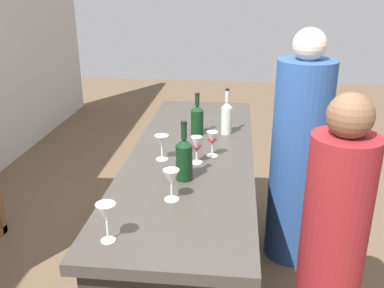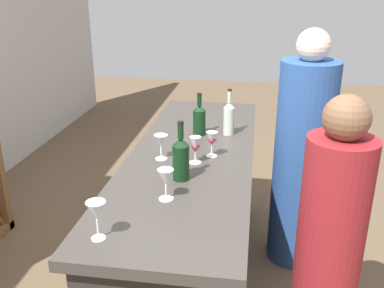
{
  "view_description": "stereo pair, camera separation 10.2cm",
  "coord_description": "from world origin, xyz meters",
  "px_view_note": "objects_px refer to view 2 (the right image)",
  "views": [
    {
      "loc": [
        -2.27,
        -0.24,
        1.85
      ],
      "look_at": [
        0.0,
        0.0,
        0.97
      ],
      "focal_mm": 39.94,
      "sensor_mm": 36.0,
      "label": 1
    },
    {
      "loc": [
        -2.25,
        -0.35,
        1.85
      ],
      "look_at": [
        0.0,
        0.0,
        0.97
      ],
      "focal_mm": 39.94,
      "sensor_mm": 36.0,
      "label": 2
    }
  ],
  "objects_px": {
    "wine_glass_near_center": "(195,146)",
    "person_center_guest": "(302,161)",
    "wine_glass_near_left": "(212,140)",
    "wine_bottle_center_clear_pale": "(229,117)",
    "wine_glass_far_left": "(161,142)",
    "wine_glass_near_right": "(166,178)",
    "wine_bottle_leftmost_dark_green": "(181,158)",
    "person_left_guest": "(328,252)",
    "wine_bottle_second_left_dark_green": "(199,119)",
    "wine_glass_far_center": "(96,212)"
  },
  "relations": [
    {
      "from": "wine_glass_far_center",
      "to": "person_left_guest",
      "type": "distance_m",
      "value": 1.1
    },
    {
      "from": "wine_glass_near_right",
      "to": "wine_bottle_leftmost_dark_green",
      "type": "bearing_deg",
      "value": -8.0
    },
    {
      "from": "wine_glass_far_left",
      "to": "wine_glass_near_right",
      "type": "bearing_deg",
      "value": -164.78
    },
    {
      "from": "wine_glass_near_center",
      "to": "wine_glass_near_left",
      "type": "bearing_deg",
      "value": -36.65
    },
    {
      "from": "wine_bottle_leftmost_dark_green",
      "to": "wine_glass_near_center",
      "type": "distance_m",
      "value": 0.21
    },
    {
      "from": "wine_bottle_center_clear_pale",
      "to": "wine_glass_near_left",
      "type": "bearing_deg",
      "value": 170.22
    },
    {
      "from": "wine_glass_near_left",
      "to": "wine_glass_near_center",
      "type": "height_order",
      "value": "wine_glass_near_center"
    },
    {
      "from": "wine_bottle_center_clear_pale",
      "to": "wine_glass_near_right",
      "type": "bearing_deg",
      "value": 166.82
    },
    {
      "from": "person_center_guest",
      "to": "wine_glass_near_left",
      "type": "bearing_deg",
      "value": 33.38
    },
    {
      "from": "wine_glass_near_right",
      "to": "wine_bottle_second_left_dark_green",
      "type": "bearing_deg",
      "value": -1.77
    },
    {
      "from": "wine_bottle_center_clear_pale",
      "to": "wine_glass_far_center",
      "type": "height_order",
      "value": "wine_bottle_center_clear_pale"
    },
    {
      "from": "wine_glass_near_left",
      "to": "wine_glass_near_right",
      "type": "relative_size",
      "value": 0.98
    },
    {
      "from": "wine_bottle_center_clear_pale",
      "to": "wine_glass_far_left",
      "type": "bearing_deg",
      "value": 144.01
    },
    {
      "from": "wine_bottle_second_left_dark_green",
      "to": "wine_glass_far_left",
      "type": "distance_m",
      "value": 0.46
    },
    {
      "from": "wine_bottle_leftmost_dark_green",
      "to": "wine_glass_far_center",
      "type": "bearing_deg",
      "value": 158.65
    },
    {
      "from": "wine_bottle_leftmost_dark_green",
      "to": "wine_glass_far_left",
      "type": "height_order",
      "value": "wine_bottle_leftmost_dark_green"
    },
    {
      "from": "wine_glass_near_right",
      "to": "person_left_guest",
      "type": "distance_m",
      "value": 0.84
    },
    {
      "from": "person_left_guest",
      "to": "wine_bottle_center_clear_pale",
      "type": "bearing_deg",
      "value": -41.5
    },
    {
      "from": "wine_glass_near_left",
      "to": "wine_glass_far_left",
      "type": "bearing_deg",
      "value": 106.48
    },
    {
      "from": "wine_bottle_second_left_dark_green",
      "to": "wine_glass_far_left",
      "type": "height_order",
      "value": "wine_bottle_second_left_dark_green"
    },
    {
      "from": "wine_bottle_leftmost_dark_green",
      "to": "wine_glass_far_center",
      "type": "height_order",
      "value": "wine_bottle_leftmost_dark_green"
    },
    {
      "from": "wine_glass_far_center",
      "to": "person_left_guest",
      "type": "relative_size",
      "value": 0.11
    },
    {
      "from": "wine_bottle_second_left_dark_green",
      "to": "wine_bottle_center_clear_pale",
      "type": "distance_m",
      "value": 0.19
    },
    {
      "from": "wine_bottle_second_left_dark_green",
      "to": "person_left_guest",
      "type": "bearing_deg",
      "value": -137.77
    },
    {
      "from": "wine_bottle_leftmost_dark_green",
      "to": "person_left_guest",
      "type": "height_order",
      "value": "person_left_guest"
    },
    {
      "from": "wine_bottle_second_left_dark_green",
      "to": "wine_glass_far_center",
      "type": "height_order",
      "value": "wine_bottle_second_left_dark_green"
    },
    {
      "from": "person_left_guest",
      "to": "person_center_guest",
      "type": "bearing_deg",
      "value": -71.0
    },
    {
      "from": "wine_bottle_second_left_dark_green",
      "to": "wine_glass_near_left",
      "type": "bearing_deg",
      "value": -160.9
    },
    {
      "from": "wine_glass_far_left",
      "to": "person_center_guest",
      "type": "height_order",
      "value": "person_center_guest"
    },
    {
      "from": "wine_glass_far_left",
      "to": "wine_glass_far_center",
      "type": "bearing_deg",
      "value": 175.16
    },
    {
      "from": "wine_bottle_leftmost_dark_green",
      "to": "wine_glass_near_center",
      "type": "xyz_separation_m",
      "value": [
        0.21,
        -0.04,
        -0.02
      ]
    },
    {
      "from": "wine_glass_near_center",
      "to": "wine_glass_near_right",
      "type": "relative_size",
      "value": 1.02
    },
    {
      "from": "wine_glass_near_center",
      "to": "person_center_guest",
      "type": "bearing_deg",
      "value": -48.42
    },
    {
      "from": "wine_bottle_second_left_dark_green",
      "to": "wine_bottle_leftmost_dark_green",
      "type": "bearing_deg",
      "value": -179.7
    },
    {
      "from": "wine_glass_near_left",
      "to": "wine_glass_far_center",
      "type": "relative_size",
      "value": 0.91
    },
    {
      "from": "wine_glass_near_center",
      "to": "wine_glass_far_left",
      "type": "height_order",
      "value": "wine_glass_near_center"
    },
    {
      "from": "wine_bottle_second_left_dark_green",
      "to": "person_left_guest",
      "type": "relative_size",
      "value": 0.19
    },
    {
      "from": "wine_bottle_leftmost_dark_green",
      "to": "wine_glass_near_left",
      "type": "bearing_deg",
      "value": -20.54
    },
    {
      "from": "wine_bottle_leftmost_dark_green",
      "to": "person_center_guest",
      "type": "xyz_separation_m",
      "value": [
        0.77,
        -0.67,
        -0.3
      ]
    },
    {
      "from": "wine_glass_near_right",
      "to": "wine_glass_far_left",
      "type": "bearing_deg",
      "value": 15.22
    },
    {
      "from": "wine_bottle_center_clear_pale",
      "to": "wine_glass_near_left",
      "type": "relative_size",
      "value": 2.05
    },
    {
      "from": "wine_bottle_second_left_dark_green",
      "to": "wine_glass_near_right",
      "type": "height_order",
      "value": "wine_bottle_second_left_dark_green"
    },
    {
      "from": "person_left_guest",
      "to": "wine_glass_near_center",
      "type": "bearing_deg",
      "value": -11.12
    },
    {
      "from": "wine_glass_near_left",
      "to": "person_center_guest",
      "type": "distance_m",
      "value": 0.77
    },
    {
      "from": "wine_bottle_second_left_dark_green",
      "to": "wine_glass_far_center",
      "type": "distance_m",
      "value": 1.25
    },
    {
      "from": "wine_bottle_center_clear_pale",
      "to": "person_left_guest",
      "type": "relative_size",
      "value": 0.21
    },
    {
      "from": "wine_bottle_leftmost_dark_green",
      "to": "wine_glass_far_left",
      "type": "bearing_deg",
      "value": 33.32
    },
    {
      "from": "person_center_guest",
      "to": "wine_bottle_second_left_dark_green",
      "type": "bearing_deg",
      "value": 2.71
    },
    {
      "from": "wine_bottle_leftmost_dark_green",
      "to": "person_left_guest",
      "type": "bearing_deg",
      "value": -100.57
    },
    {
      "from": "wine_bottle_leftmost_dark_green",
      "to": "wine_bottle_second_left_dark_green",
      "type": "height_order",
      "value": "wine_bottle_leftmost_dark_green"
    }
  ]
}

